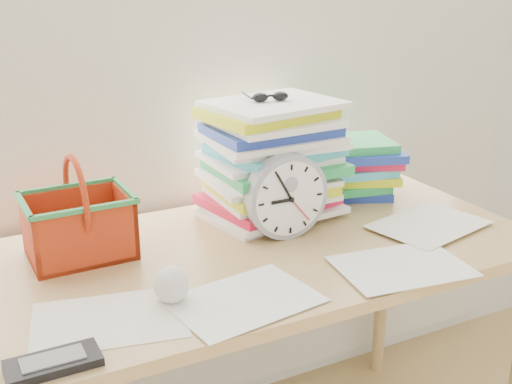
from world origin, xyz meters
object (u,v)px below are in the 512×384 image
book_stack (351,168)px  clock (286,196)px  desk (258,274)px  basket (77,208)px  calculator (53,363)px  paper_stack (271,160)px

book_stack → clock: bearing=-150.4°
clock → book_stack: 0.39m
desk → clock: 0.21m
clock → basket: 0.51m
basket → desk: bearing=-21.6°
book_stack → desk: bearing=-153.1°
desk → basket: bearing=159.7°
clock → book_stack: clock is taller
desk → calculator: size_ratio=8.62×
calculator → paper_stack: bearing=33.8°
paper_stack → clock: size_ratio=1.63×
paper_stack → clock: bearing=-104.3°
desk → book_stack: 0.51m
calculator → desk: bearing=27.2°
book_stack → calculator: size_ratio=1.75×
clock → book_stack: (0.34, 0.19, -0.03)m
paper_stack → basket: paper_stack is taller
basket → calculator: bearing=-109.8°
book_stack → basket: (-0.83, -0.07, 0.04)m
clock → paper_stack: bearing=75.7°
clock → calculator: clock is taller
book_stack → basket: bearing=-175.4°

